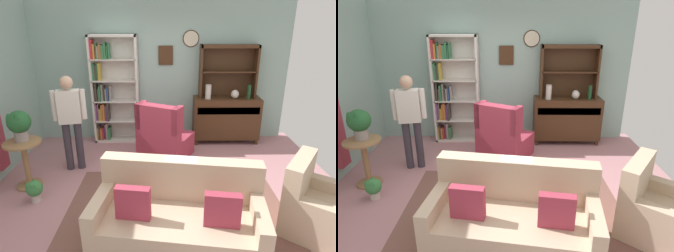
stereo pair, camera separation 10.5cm
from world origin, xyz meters
TOP-DOWN VIEW (x-y plane):
  - ground_plane at (0.00, 0.00)m, footprint 5.40×4.60m
  - wall_back at (0.00, 2.13)m, footprint 5.00×0.09m
  - area_rug at (0.20, -0.30)m, footprint 2.86×1.79m
  - bookshelf at (-0.99, 1.94)m, footprint 0.90×0.30m
  - sideboard at (1.28, 1.86)m, footprint 1.30×0.45m
  - sideboard_hutch at (1.28, 1.97)m, footprint 1.10×0.26m
  - vase_tall at (0.89, 1.78)m, footprint 0.11×0.11m
  - vase_round at (1.41, 1.79)m, footprint 0.15×0.15m
  - bottle_wine at (1.67, 1.77)m, footprint 0.07×0.07m
  - couch_floral at (0.20, -1.00)m, footprint 1.90×1.10m
  - armchair_floral at (1.83, -0.83)m, footprint 1.08×1.07m
  - wingback_chair at (0.04, 1.07)m, footprint 1.06×1.07m
  - plant_stand at (-1.98, 0.20)m, footprint 0.52×0.52m
  - potted_plant_large at (-2.00, 0.24)m, footprint 0.32×0.32m
  - potted_plant_small at (-1.73, -0.19)m, footprint 0.22×0.22m
  - person_reading at (-1.44, 0.74)m, footprint 0.53×0.26m
  - coffee_table at (0.21, -0.25)m, footprint 0.80×0.50m
  - book_stack at (0.19, -0.15)m, footprint 0.23×0.15m

SIDE VIEW (x-z plane):
  - ground_plane at x=0.00m, z-range -0.02..0.00m
  - area_rug at x=0.20m, z-range 0.00..0.01m
  - potted_plant_small at x=-1.73m, z-range 0.03..0.33m
  - armchair_floral at x=1.83m, z-range -0.15..0.73m
  - couch_floral at x=0.20m, z-range -0.14..0.76m
  - coffee_table at x=0.21m, z-range 0.14..0.56m
  - wingback_chair at x=0.04m, z-range -0.14..0.91m
  - plant_stand at x=-1.98m, z-range 0.08..0.80m
  - book_stack at x=0.19m, z-range 0.42..0.51m
  - sideboard at x=1.28m, z-range 0.05..0.97m
  - person_reading at x=-1.44m, z-range 0.13..1.69m
  - potted_plant_large at x=-2.00m, z-range 0.76..1.20m
  - vase_round at x=1.41m, z-range 0.92..1.09m
  - bookshelf at x=-0.99m, z-range 0.00..2.10m
  - bottle_wine at x=1.67m, z-range 0.92..1.19m
  - vase_tall at x=0.89m, z-range 0.92..1.20m
  - wall_back at x=0.00m, z-range 0.00..2.80m
  - sideboard_hutch at x=1.28m, z-range 1.06..2.06m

